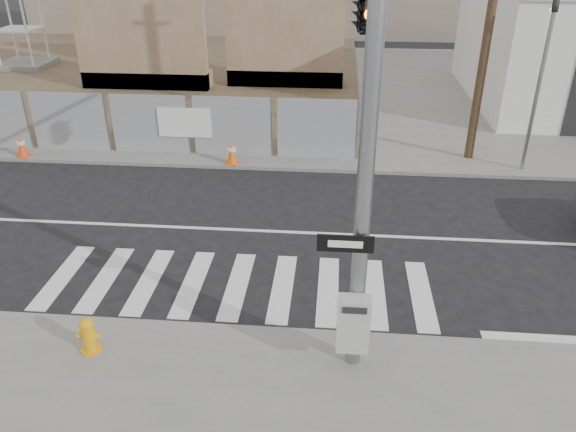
# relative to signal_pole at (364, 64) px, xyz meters

# --- Properties ---
(ground) EXTENTS (100.00, 100.00, 0.00)m
(ground) POSITION_rel_signal_pole_xyz_m (-2.49, 2.05, -4.78)
(ground) COLOR black
(ground) RESTS_ON ground
(sidewalk_far) EXTENTS (50.00, 20.00, 0.12)m
(sidewalk_far) POSITION_rel_signal_pole_xyz_m (-2.49, 16.05, -4.72)
(sidewalk_far) COLOR slate
(sidewalk_far) RESTS_ON ground
(signal_pole) EXTENTS (0.96, 5.87, 7.00)m
(signal_pole) POSITION_rel_signal_pole_xyz_m (0.00, 0.00, 0.00)
(signal_pole) COLOR gray
(signal_pole) RESTS_ON sidewalk_near
(far_signal_pole) EXTENTS (0.16, 0.20, 5.60)m
(far_signal_pole) POSITION_rel_signal_pole_xyz_m (5.51, 6.65, -1.30)
(far_signal_pole) COLOR gray
(far_signal_pole) RESTS_ON sidewalk_far
(concrete_wall_left) EXTENTS (6.00, 1.30, 8.00)m
(concrete_wall_left) POSITION_rel_signal_pole_xyz_m (-9.49, 15.13, -1.40)
(concrete_wall_left) COLOR #7C664A
(concrete_wall_left) RESTS_ON sidewalk_far
(concrete_wall_right) EXTENTS (5.50, 1.30, 8.00)m
(concrete_wall_right) POSITION_rel_signal_pole_xyz_m (-2.99, 16.13, -1.40)
(concrete_wall_right) COLOR #7C664A
(concrete_wall_right) RESTS_ON sidewalk_far
(fire_hydrant) EXTENTS (0.47, 0.47, 0.71)m
(fire_hydrant) POSITION_rel_signal_pole_xyz_m (-4.78, -2.92, -4.31)
(fire_hydrant) COLOR orange
(fire_hydrant) RESTS_ON sidewalk_near
(traffic_cone_c) EXTENTS (0.40, 0.40, 0.73)m
(traffic_cone_c) POSITION_rel_signal_pole_xyz_m (-10.94, 6.27, -4.31)
(traffic_cone_c) COLOR #F8460D
(traffic_cone_c) RESTS_ON sidewalk_far
(traffic_cone_d) EXTENTS (0.45, 0.45, 0.75)m
(traffic_cone_d) POSITION_rel_signal_pole_xyz_m (-3.81, 6.27, -4.30)
(traffic_cone_d) COLOR #F45E0C
(traffic_cone_d) RESTS_ON sidewalk_far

